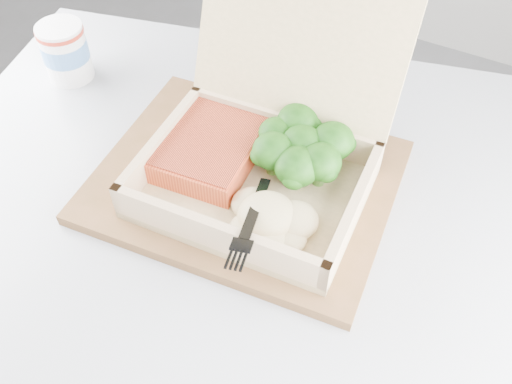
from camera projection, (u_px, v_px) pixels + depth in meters
The scene contains 9 objects.
cafe_table at pixel (210, 300), 0.77m from camera, with size 0.86×0.86×0.70m.
serving_tray at pixel (245, 181), 0.66m from camera, with size 0.33×0.27×0.01m, color brown.
takeout_container at pixel (269, 134), 0.63m from camera, with size 0.26×0.28×0.22m.
salmon_fillet at pixel (212, 148), 0.65m from camera, with size 0.10×0.13×0.03m, color #CF5528.
broccoli_pile at pixel (301, 150), 0.64m from camera, with size 0.12×0.12×0.04m, color #286C18, non-canonical shape.
mashed_potatoes at pixel (267, 215), 0.59m from camera, with size 0.10×0.09×0.03m, color #CAB782.
plastic_fork at pixel (259, 194), 0.59m from camera, with size 0.05×0.14×0.02m.
paper_cup at pixel (65, 50), 0.77m from camera, with size 0.06×0.06×0.08m.
receipt at pixel (309, 91), 0.78m from camera, with size 0.07×0.13×0.00m, color white.
Camera 1 is at (0.88, 0.16, 1.20)m, focal length 40.00 mm.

